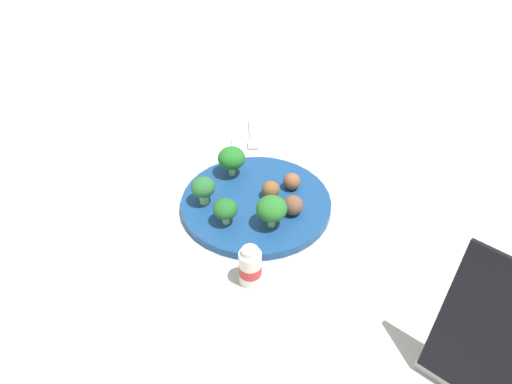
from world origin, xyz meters
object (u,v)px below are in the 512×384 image
at_px(broccoli_floret_near_rim, 225,209).
at_px(meatball_front_right, 271,190).
at_px(broccoli_floret_back_left, 203,188).
at_px(broccoli_floret_center, 272,209).
at_px(broccoli_floret_mid_left, 232,158).
at_px(meatball_back_right, 292,181).
at_px(napkin, 244,135).
at_px(knife, 236,135).
at_px(plate, 256,204).
at_px(fork, 252,135).
at_px(yogurt_bottle, 252,267).
at_px(meatball_front_left, 293,205).

relative_size(broccoli_floret_near_rim, meatball_front_right, 1.46).
bearing_deg(broccoli_floret_near_rim, broccoli_floret_back_left, -139.26).
height_order(broccoli_floret_center, broccoli_floret_mid_left, same).
height_order(broccoli_floret_near_rim, meatball_back_right, broccoli_floret_near_rim).
xyz_separation_m(broccoli_floret_near_rim, napkin, (-0.30, 0.01, -0.04)).
bearing_deg(broccoli_floret_near_rim, knife, -178.79).
relative_size(broccoli_floret_back_left, meatball_back_right, 1.66).
xyz_separation_m(plate, knife, (-0.23, -0.06, -0.00)).
bearing_deg(meatball_back_right, napkin, -152.32).
xyz_separation_m(broccoli_floret_back_left, broccoli_floret_near_rim, (0.05, 0.05, -0.00)).
bearing_deg(broccoli_floret_back_left, meatball_front_right, 100.64).
bearing_deg(broccoli_floret_near_rim, meatball_back_right, 131.75).
relative_size(broccoli_floret_center, broccoli_floret_near_rim, 1.22).
relative_size(meatball_back_right, napkin, 0.19).
distance_m(broccoli_floret_near_rim, meatball_back_right, 0.16).
height_order(meatball_back_right, meatball_front_right, meatball_front_right).
bearing_deg(fork, broccoli_floret_center, 9.52).
xyz_separation_m(meatball_front_right, knife, (-0.22, -0.08, -0.03)).
bearing_deg(knife, meatball_front_right, 20.77).
xyz_separation_m(plate, meatball_front_right, (-0.01, 0.03, 0.02)).
bearing_deg(broccoli_floret_center, fork, -170.48).
relative_size(broccoli_floret_center, meatball_back_right, 1.85).
height_order(meatball_front_right, yogurt_bottle, yogurt_bottle).
relative_size(broccoli_floret_mid_left, yogurt_bottle, 0.85).
height_order(broccoli_floret_mid_left, meatball_front_right, broccoli_floret_mid_left).
xyz_separation_m(broccoli_floret_mid_left, meatball_front_right, (0.07, 0.08, -0.02)).
bearing_deg(broccoli_floret_mid_left, plate, 33.52).
height_order(plate, broccoli_floret_near_rim, broccoli_floret_near_rim).
relative_size(broccoli_floret_mid_left, broccoli_floret_near_rim, 1.23).
bearing_deg(broccoli_floret_center, broccoli_floret_back_left, -113.84).
relative_size(plate, broccoli_floret_near_rim, 5.66).
distance_m(meatball_back_right, yogurt_bottle, 0.23).
distance_m(plate, knife, 0.24).
relative_size(meatball_back_right, meatball_front_right, 0.97).
bearing_deg(broccoli_floret_near_rim, broccoli_floret_center, 88.06).
bearing_deg(napkin, broccoli_floret_center, 12.70).
xyz_separation_m(meatball_front_right, napkin, (-0.23, -0.07, -0.03)).
bearing_deg(fork, meatball_back_right, 23.98).
distance_m(meatball_front_left, napkin, 0.29).
height_order(broccoli_floret_center, meatball_front_right, broccoli_floret_center).
height_order(broccoli_floret_back_left, yogurt_bottle, yogurt_bottle).
height_order(broccoli_floret_center, knife, broccoli_floret_center).
bearing_deg(meatball_front_right, broccoli_floret_back_left, -79.36).
xyz_separation_m(broccoli_floret_back_left, meatball_back_right, (-0.05, 0.16, -0.02)).
bearing_deg(yogurt_bottle, knife, -171.93).
relative_size(broccoli_floret_center, knife, 0.42).
height_order(plate, napkin, plate).
bearing_deg(napkin, meatball_front_left, 21.37).
xyz_separation_m(broccoli_floret_center, broccoli_floret_back_left, (-0.06, -0.13, -0.00)).
distance_m(meatball_back_right, knife, 0.23).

